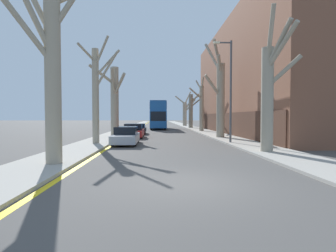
{
  "coord_description": "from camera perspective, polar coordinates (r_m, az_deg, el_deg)",
  "views": [
    {
      "loc": [
        -0.89,
        -7.85,
        2.04
      ],
      "look_at": [
        0.77,
        31.26,
        0.69
      ],
      "focal_mm": 28.0,
      "sensor_mm": 36.0,
      "label": 1
    }
  ],
  "objects": [
    {
      "name": "sidewalk_left",
      "position": [
        58.08,
        -7.16,
        0.01
      ],
      "size": [
        2.8,
        120.0,
        0.12
      ],
      "primitive_type": "cube",
      "color": "#A39E93",
      "rests_on": "ground"
    },
    {
      "name": "building_facade_right",
      "position": [
        34.33,
        20.06,
        9.5
      ],
      "size": [
        10.08,
        32.19,
        13.23
      ],
      "color": "brown",
      "rests_on": "ground"
    },
    {
      "name": "street_tree_right_3",
      "position": [
        47.37,
        5.14,
        3.58
      ],
      "size": [
        2.73,
        1.97,
        6.54
      ],
      "color": "gray",
      "rests_on": "ground"
    },
    {
      "name": "street_tree_right_0",
      "position": [
        15.62,
        21.19,
        7.25
      ],
      "size": [
        1.97,
        3.4,
        7.82
      ],
      "color": "gray",
      "rests_on": "ground"
    },
    {
      "name": "street_tree_left_2",
      "position": [
        28.38,
        -11.62,
        5.8
      ],
      "size": [
        3.86,
        3.0,
        7.33
      ],
      "color": "gray",
      "rests_on": "ground"
    },
    {
      "name": "parked_car_1",
      "position": [
        25.91,
        -7.52,
        -1.11
      ],
      "size": [
        1.87,
        4.1,
        1.38
      ],
      "color": "maroon",
      "rests_on": "ground"
    },
    {
      "name": "street_tree_left_0",
      "position": [
        11.97,
        -24.08,
        11.55
      ],
      "size": [
        2.98,
        2.89,
        8.5
      ],
      "color": "gray",
      "rests_on": "ground"
    },
    {
      "name": "double_decker_bus",
      "position": [
        44.36,
        -2.17,
        2.67
      ],
      "size": [
        2.6,
        10.53,
        4.55
      ],
      "color": "#19519E",
      "rests_on": "ground"
    },
    {
      "name": "parked_car_0",
      "position": [
        19.73,
        -9.12,
        -2.15
      ],
      "size": [
        1.75,
        4.39,
        1.32
      ],
      "color": "#9EA3AD",
      "rests_on": "ground"
    },
    {
      "name": "street_tree_right_1",
      "position": [
        25.58,
        11.19,
        6.61
      ],
      "size": [
        2.16,
        3.74,
        9.44
      ],
      "color": "gray",
      "rests_on": "ground"
    },
    {
      "name": "street_tree_left_1",
      "position": [
        19.79,
        -15.3,
        7.21
      ],
      "size": [
        2.71,
        1.85,
        7.75
      ],
      "color": "gray",
      "rests_on": "ground"
    },
    {
      "name": "ground_plane",
      "position": [
        8.16,
        3.98,
        -12.51
      ],
      "size": [
        300.0,
        300.0,
        0.0
      ],
      "primitive_type": "plane",
      "color": "#4C4947"
    },
    {
      "name": "street_tree_right_4",
      "position": [
        58.07,
        3.77,
        3.18
      ],
      "size": [
        4.43,
        3.68,
        7.8
      ],
      "color": "gray",
      "rests_on": "ground"
    },
    {
      "name": "street_tree_right_2",
      "position": [
        36.64,
        7.24,
        4.26
      ],
      "size": [
        2.24,
        3.2,
        7.36
      ],
      "color": "gray",
      "rests_on": "ground"
    },
    {
      "name": "lamp_post",
      "position": [
        20.52,
        13.24,
        8.38
      ],
      "size": [
        1.4,
        0.2,
        7.77
      ],
      "color": "#4C4F54",
      "rests_on": "ground"
    },
    {
      "name": "sidewalk_right",
      "position": [
        58.25,
        4.05,
        0.03
      ],
      "size": [
        2.8,
        120.0,
        0.12
      ],
      "primitive_type": "cube",
      "color": "#A39E93",
      "rests_on": "ground"
    },
    {
      "name": "kerb_line_stripe",
      "position": [
        57.97,
        -5.61,
        -0.04
      ],
      "size": [
        0.24,
        120.0,
        0.01
      ],
      "primitive_type": "cube",
      "color": "yellow",
      "rests_on": "ground"
    },
    {
      "name": "parked_car_2",
      "position": [
        31.49,
        -6.61,
        -0.66
      ],
      "size": [
        1.9,
        4.34,
        1.24
      ],
      "color": "black",
      "rests_on": "ground"
    }
  ]
}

